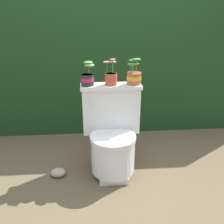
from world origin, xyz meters
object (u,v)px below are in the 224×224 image
at_px(potted_plant_left, 88,77).
at_px(garden_stone, 58,172).
at_px(potted_plant_middle, 134,76).
at_px(toilet, 112,136).
at_px(potted_plant_midleft, 111,77).

relative_size(potted_plant_left, garden_stone, 1.52).
relative_size(potted_plant_left, potted_plant_middle, 0.89).
height_order(toilet, potted_plant_left, potted_plant_left).
bearing_deg(toilet, potted_plant_left, 147.98).
height_order(toilet, potted_plant_midleft, potted_plant_midleft).
bearing_deg(garden_stone, potted_plant_left, 32.53).
distance_m(potted_plant_midleft, garden_stone, 0.96).
xyz_separation_m(toilet, potted_plant_left, (-0.20, 0.12, 0.50)).
xyz_separation_m(potted_plant_left, potted_plant_middle, (0.39, -0.00, 0.01)).
distance_m(potted_plant_middle, garden_stone, 1.08).
bearing_deg(garden_stone, potted_plant_midleft, 20.42).
distance_m(potted_plant_left, potted_plant_midleft, 0.20).
bearing_deg(potted_plant_left, toilet, -32.02).
bearing_deg(potted_plant_middle, toilet, -148.09).
xyz_separation_m(potted_plant_middle, garden_stone, (-0.68, -0.18, -0.82)).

